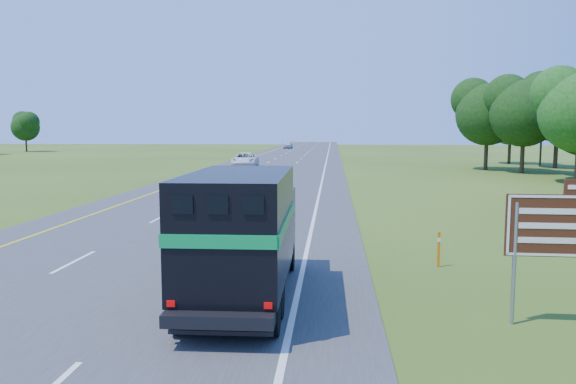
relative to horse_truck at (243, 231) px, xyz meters
name	(u,v)px	position (x,y,z in m)	size (l,w,h in m)	color
road	(269,171)	(-4.18, 42.41, -1.73)	(15.00, 260.00, 0.04)	#38383A
lane_markings	(269,171)	(-4.18, 42.41, -1.71)	(11.15, 260.00, 0.01)	yellow
horse_truck	(243,231)	(0.00, 0.00, 0.00)	(2.39, 7.26, 3.20)	black
white_suv	(245,160)	(-7.58, 48.47, -0.90)	(2.68, 5.81, 1.61)	white
far_car	(288,145)	(-7.74, 109.70, -0.92)	(1.86, 4.64, 1.58)	silver
exit_sign	(552,231)	(6.89, -1.29, 0.33)	(1.89, 0.13, 3.20)	gray
delineator	(439,248)	(5.49, 3.84, -1.16)	(0.09, 0.05, 1.10)	orange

